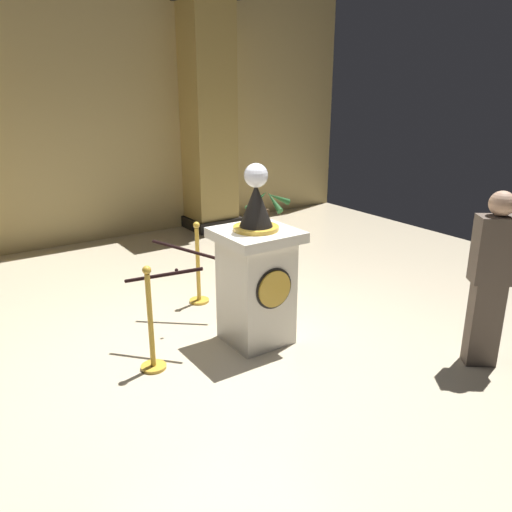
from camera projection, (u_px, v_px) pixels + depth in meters
The scene contains 9 objects.
ground_plane at pixel (227, 344), 5.27m from camera, with size 10.69×10.69×0.00m, color beige.
back_wall at pixel (77, 114), 8.17m from camera, with size 10.69×0.16×4.18m, color tan.
pedestal_clock at pixel (256, 274), 5.14m from camera, with size 0.75×0.75×1.84m.
stanchion_near at pixel (198, 275), 6.19m from camera, with size 0.24×0.24×1.02m.
stanchion_far at pixel (151, 334), 4.71m from camera, with size 0.24×0.24×1.02m.
velvet_rope at pixel (176, 262), 5.31m from camera, with size 1.15×1.15×0.22m.
column_right at pixel (207, 117), 9.03m from camera, with size 0.94×0.94×4.01m.
potted_palm_right at pixel (267, 235), 8.14m from camera, with size 0.83×0.80×1.00m.
bystander_guest at pixel (491, 276), 4.65m from camera, with size 0.42×0.39×1.67m.
Camera 1 is at (-2.41, -4.06, 2.53)m, focal length 35.96 mm.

